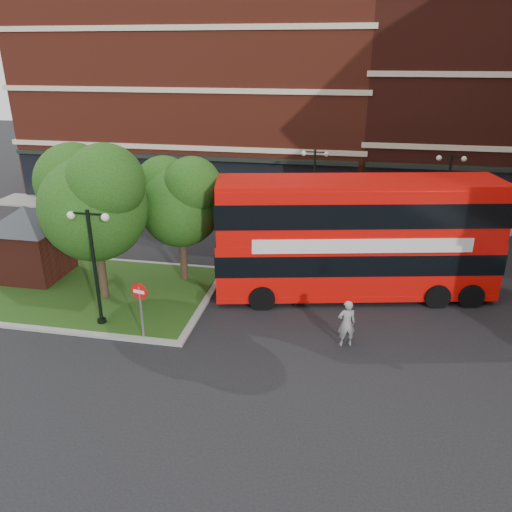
% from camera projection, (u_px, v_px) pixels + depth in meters
% --- Properties ---
extents(ground, '(120.00, 120.00, 0.00)m').
position_uv_depth(ground, '(230.00, 341.00, 19.62)').
color(ground, black).
rests_on(ground, ground).
extents(pavement_far, '(44.00, 3.00, 0.12)m').
position_uv_depth(pavement_far, '(285.00, 215.00, 34.60)').
color(pavement_far, slate).
rests_on(pavement_far, ground).
extents(terrace_far_left, '(26.00, 12.00, 14.00)m').
position_uv_depth(terrace_far_left, '(201.00, 100.00, 40.17)').
color(terrace_far_left, maroon).
rests_on(terrace_far_left, ground).
extents(terrace_far_right, '(18.00, 12.00, 16.00)m').
position_uv_depth(terrace_far_right, '(494.00, 90.00, 35.99)').
color(terrace_far_right, '#471911').
rests_on(terrace_far_right, ground).
extents(traffic_island, '(12.60, 7.60, 0.15)m').
position_uv_depth(traffic_island, '(81.00, 290.00, 23.70)').
color(traffic_island, gray).
rests_on(traffic_island, ground).
extents(kiosk, '(6.51, 6.51, 3.60)m').
position_uv_depth(kiosk, '(29.00, 234.00, 24.28)').
color(kiosk, '#471911').
rests_on(kiosk, traffic_island).
extents(tree_island_west, '(5.40, 4.71, 7.21)m').
position_uv_depth(tree_island_west, '(92.00, 197.00, 21.28)').
color(tree_island_west, '#2D2116').
rests_on(tree_island_west, ground).
extents(tree_island_east, '(4.46, 3.90, 6.29)m').
position_uv_depth(tree_island_east, '(179.00, 198.00, 23.23)').
color(tree_island_east, '#2D2116').
rests_on(tree_island_east, ground).
extents(lamp_island, '(1.72, 0.36, 5.00)m').
position_uv_depth(lamp_island, '(94.00, 263.00, 19.68)').
color(lamp_island, black).
rests_on(lamp_island, ground).
extents(lamp_far_left, '(1.72, 0.36, 5.00)m').
position_uv_depth(lamp_far_left, '(314.00, 184.00, 31.38)').
color(lamp_far_left, black).
rests_on(lamp_far_left, ground).
extents(lamp_far_right, '(1.72, 0.36, 5.00)m').
position_uv_depth(lamp_far_right, '(447.00, 190.00, 30.00)').
color(lamp_far_right, black).
rests_on(lamp_far_right, ground).
extents(bus, '(12.84, 5.41, 4.78)m').
position_uv_depth(bus, '(356.00, 231.00, 22.29)').
color(bus, red).
rests_on(bus, ground).
extents(woman, '(0.80, 0.64, 1.91)m').
position_uv_depth(woman, '(346.00, 323.00, 18.99)').
color(woman, gray).
rests_on(woman, ground).
extents(car_silver, '(4.65, 2.32, 1.52)m').
position_uv_depth(car_silver, '(250.00, 212.00, 32.87)').
color(car_silver, '#BABEC2').
rests_on(car_silver, ground).
extents(car_white, '(3.72, 1.31, 1.22)m').
position_uv_depth(car_white, '(341.00, 213.00, 33.27)').
color(car_white, silver).
rests_on(car_white, ground).
extents(no_entry_sign, '(0.67, 0.18, 2.44)m').
position_uv_depth(no_entry_sign, '(140.00, 300.00, 19.09)').
color(no_entry_sign, slate).
rests_on(no_entry_sign, ground).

